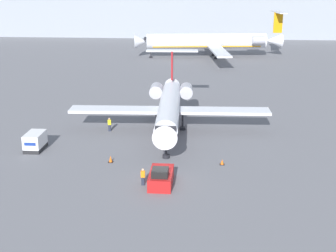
{
  "coord_description": "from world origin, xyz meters",
  "views": [
    {
      "loc": [
        4.11,
        -41.3,
        19.31
      ],
      "look_at": [
        0.0,
        8.14,
        3.42
      ],
      "focal_mm": 50.0,
      "sensor_mm": 36.0,
      "label": 1
    }
  ],
  "objects_px": {
    "airplane_main": "(169,105)",
    "traffic_cone_right": "(222,162)",
    "traffic_cone_left": "(111,159)",
    "luggage_cart": "(35,141)",
    "airplane_parked_far_left": "(210,41)",
    "worker_near_tug": "(143,176)",
    "pushback_tug": "(161,177)",
    "worker_by_wing": "(110,124)"
  },
  "relations": [
    {
      "from": "traffic_cone_left",
      "to": "traffic_cone_right",
      "type": "xyz_separation_m",
      "value": [
        12.1,
        0.33,
        -0.07
      ]
    },
    {
      "from": "traffic_cone_left",
      "to": "worker_by_wing",
      "type": "bearing_deg",
      "value": 102.04
    },
    {
      "from": "luggage_cart",
      "to": "airplane_parked_far_left",
      "type": "distance_m",
      "value": 70.4
    },
    {
      "from": "traffic_cone_right",
      "to": "airplane_main",
      "type": "bearing_deg",
      "value": 120.62
    },
    {
      "from": "worker_near_tug",
      "to": "worker_by_wing",
      "type": "relative_size",
      "value": 0.95
    },
    {
      "from": "airplane_main",
      "to": "airplane_parked_far_left",
      "type": "height_order",
      "value": "airplane_parked_far_left"
    },
    {
      "from": "airplane_main",
      "to": "worker_by_wing",
      "type": "bearing_deg",
      "value": -173.84
    },
    {
      "from": "airplane_main",
      "to": "airplane_parked_far_left",
      "type": "bearing_deg",
      "value": 84.79
    },
    {
      "from": "worker_near_tug",
      "to": "traffic_cone_left",
      "type": "bearing_deg",
      "value": 127.92
    },
    {
      "from": "airplane_main",
      "to": "traffic_cone_right",
      "type": "distance_m",
      "value": 13.32
    },
    {
      "from": "worker_by_wing",
      "to": "traffic_cone_right",
      "type": "xyz_separation_m",
      "value": [
        14.37,
        -10.29,
        -0.67
      ]
    },
    {
      "from": "traffic_cone_left",
      "to": "airplane_main",
      "type": "bearing_deg",
      "value": 64.31
    },
    {
      "from": "luggage_cart",
      "to": "traffic_cone_right",
      "type": "bearing_deg",
      "value": -7.37
    },
    {
      "from": "traffic_cone_left",
      "to": "airplane_parked_far_left",
      "type": "bearing_deg",
      "value": 81.21
    },
    {
      "from": "pushback_tug",
      "to": "traffic_cone_left",
      "type": "height_order",
      "value": "pushback_tug"
    },
    {
      "from": "pushback_tug",
      "to": "luggage_cart",
      "type": "relative_size",
      "value": 1.36
    },
    {
      "from": "pushback_tug",
      "to": "traffic_cone_left",
      "type": "relative_size",
      "value": 5.94
    },
    {
      "from": "traffic_cone_left",
      "to": "traffic_cone_right",
      "type": "height_order",
      "value": "traffic_cone_left"
    },
    {
      "from": "traffic_cone_right",
      "to": "airplane_parked_far_left",
      "type": "bearing_deg",
      "value": 90.99
    },
    {
      "from": "luggage_cart",
      "to": "airplane_parked_far_left",
      "type": "height_order",
      "value": "airplane_parked_far_left"
    },
    {
      "from": "airplane_main",
      "to": "worker_by_wing",
      "type": "distance_m",
      "value": 8.21
    },
    {
      "from": "airplane_parked_far_left",
      "to": "worker_by_wing",
      "type": "bearing_deg",
      "value": -102.41
    },
    {
      "from": "pushback_tug",
      "to": "traffic_cone_right",
      "type": "distance_m",
      "value": 8.21
    },
    {
      "from": "worker_near_tug",
      "to": "traffic_cone_left",
      "type": "xyz_separation_m",
      "value": [
        -4.31,
        5.53,
        -0.55
      ]
    },
    {
      "from": "pushback_tug",
      "to": "traffic_cone_right",
      "type": "xyz_separation_m",
      "value": [
        6.07,
        5.5,
        -0.46
      ]
    },
    {
      "from": "worker_near_tug",
      "to": "worker_by_wing",
      "type": "xyz_separation_m",
      "value": [
        -6.57,
        16.15,
        0.05
      ]
    },
    {
      "from": "luggage_cart",
      "to": "traffic_cone_right",
      "type": "relative_size",
      "value": 5.43
    },
    {
      "from": "airplane_main",
      "to": "traffic_cone_right",
      "type": "bearing_deg",
      "value": -59.38
    },
    {
      "from": "airplane_main",
      "to": "worker_near_tug",
      "type": "xyz_separation_m",
      "value": [
        -1.2,
        -16.99,
        -2.54
      ]
    },
    {
      "from": "worker_near_tug",
      "to": "traffic_cone_left",
      "type": "distance_m",
      "value": 7.03
    },
    {
      "from": "traffic_cone_right",
      "to": "airplane_parked_far_left",
      "type": "height_order",
      "value": "airplane_parked_far_left"
    },
    {
      "from": "airplane_main",
      "to": "pushback_tug",
      "type": "height_order",
      "value": "airplane_main"
    },
    {
      "from": "airplane_parked_far_left",
      "to": "traffic_cone_left",
      "type": "bearing_deg",
      "value": -98.79
    },
    {
      "from": "worker_near_tug",
      "to": "traffic_cone_left",
      "type": "relative_size",
      "value": 2.32
    },
    {
      "from": "airplane_main",
      "to": "traffic_cone_right",
      "type": "height_order",
      "value": "airplane_main"
    },
    {
      "from": "traffic_cone_left",
      "to": "airplane_parked_far_left",
      "type": "height_order",
      "value": "airplane_parked_far_left"
    },
    {
      "from": "pushback_tug",
      "to": "worker_by_wing",
      "type": "relative_size",
      "value": 2.44
    },
    {
      "from": "worker_near_tug",
      "to": "worker_by_wing",
      "type": "height_order",
      "value": "worker_by_wing"
    },
    {
      "from": "worker_near_tug",
      "to": "airplane_main",
      "type": "bearing_deg",
      "value": 85.95
    },
    {
      "from": "traffic_cone_left",
      "to": "luggage_cart",
      "type": "bearing_deg",
      "value": 161.82
    },
    {
      "from": "airplane_parked_far_left",
      "to": "worker_near_tug",
      "type": "bearing_deg",
      "value": -94.95
    },
    {
      "from": "airplane_parked_far_left",
      "to": "traffic_cone_right",
      "type": "bearing_deg",
      "value": -89.01
    }
  ]
}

